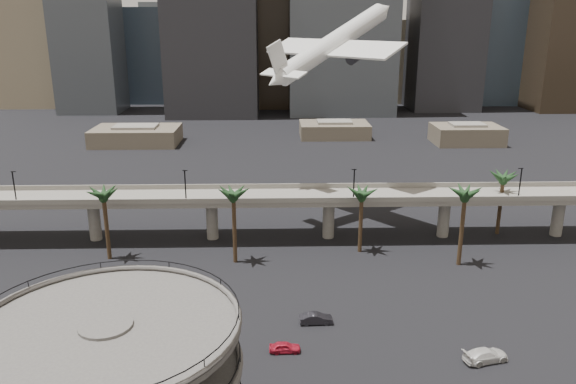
{
  "coord_description": "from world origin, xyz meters",
  "views": [
    {
      "loc": [
        0.83,
        -44.67,
        39.96
      ],
      "look_at": [
        2.64,
        28.0,
        17.46
      ],
      "focal_mm": 35.0,
      "sensor_mm": 36.0,
      "label": 1
    }
  ],
  "objects_px": {
    "car_b": "(316,319)",
    "car_a": "(285,347)",
    "car_c": "(486,355)",
    "overpass": "(270,201)",
    "airborne_jet": "(333,44)"
  },
  "relations": [
    {
      "from": "airborne_jet",
      "to": "car_a",
      "type": "height_order",
      "value": "airborne_jet"
    },
    {
      "from": "car_a",
      "to": "car_c",
      "type": "relative_size",
      "value": 0.7
    },
    {
      "from": "overpass",
      "to": "car_c",
      "type": "relative_size",
      "value": 23.05
    },
    {
      "from": "overpass",
      "to": "car_c",
      "type": "xyz_separation_m",
      "value": [
        26.37,
        -41.02,
        -6.52
      ]
    },
    {
      "from": "overpass",
      "to": "car_b",
      "type": "relative_size",
      "value": 28.49
    },
    {
      "from": "car_b",
      "to": "car_c",
      "type": "height_order",
      "value": "car_c"
    },
    {
      "from": "airborne_jet",
      "to": "car_b",
      "type": "xyz_separation_m",
      "value": [
        -6.22,
        -45.8,
        -34.48
      ]
    },
    {
      "from": "car_a",
      "to": "car_c",
      "type": "distance_m",
      "value": 24.54
    },
    {
      "from": "car_b",
      "to": "car_a",
      "type": "bearing_deg",
      "value": 144.48
    },
    {
      "from": "airborne_jet",
      "to": "car_b",
      "type": "bearing_deg",
      "value": -138.42
    },
    {
      "from": "overpass",
      "to": "car_a",
      "type": "bearing_deg",
      "value": -87.07
    },
    {
      "from": "car_b",
      "to": "car_c",
      "type": "xyz_separation_m",
      "value": [
        19.98,
        -9.34,
        0.07
      ]
    },
    {
      "from": "airborne_jet",
      "to": "car_a",
      "type": "bearing_deg",
      "value": -142.13
    },
    {
      "from": "car_a",
      "to": "car_b",
      "type": "xyz_separation_m",
      "value": [
        4.42,
        6.77,
        0.08
      ]
    },
    {
      "from": "airborne_jet",
      "to": "car_a",
      "type": "xyz_separation_m",
      "value": [
        -10.64,
        -52.57,
        -34.56
      ]
    }
  ]
}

